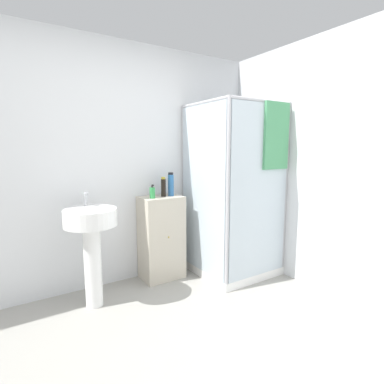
{
  "coord_description": "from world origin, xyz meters",
  "views": [
    {
      "loc": [
        -0.96,
        -1.35,
        1.43
      ],
      "look_at": [
        0.64,
        1.16,
        0.99
      ],
      "focal_mm": 28.0,
      "sensor_mm": 36.0,
      "label": 1
    }
  ],
  "objects": [
    {
      "name": "soap_dispenser",
      "position": [
        0.34,
        1.45,
        0.97
      ],
      "size": [
        0.06,
        0.06,
        0.15
      ],
      "color": "green",
      "rests_on": "vanity_cabinet"
    },
    {
      "name": "vanity_cabinet",
      "position": [
        0.46,
        1.51,
        0.46
      ],
      "size": [
        0.45,
        0.34,
        0.91
      ],
      "color": "beige",
      "rests_on": "ground_plane"
    },
    {
      "name": "wall_back",
      "position": [
        0.0,
        1.7,
        1.25
      ],
      "size": [
        6.4,
        0.06,
        2.5
      ],
      "primitive_type": "cube",
      "color": "silver",
      "rests_on": "ground_plane"
    },
    {
      "name": "shampoo_bottle_blue",
      "position": [
        0.58,
        1.49,
        1.04
      ],
      "size": [
        0.06,
        0.06,
        0.26
      ],
      "color": "#2D66A3",
      "rests_on": "vanity_cabinet"
    },
    {
      "name": "shampoo_bottle_tall_black",
      "position": [
        0.49,
        1.5,
        1.01
      ],
      "size": [
        0.05,
        0.05,
        0.21
      ],
      "color": "black",
      "rests_on": "vanity_cabinet"
    },
    {
      "name": "shower_enclosure",
      "position": [
        1.2,
        1.16,
        0.54
      ],
      "size": [
        0.85,
        0.88,
        1.91
      ],
      "color": "white",
      "rests_on": "ground_plane"
    },
    {
      "name": "ground_plane",
      "position": [
        0.0,
        0.0,
        0.0
      ],
      "size": [
        12.0,
        12.0,
        0.0
      ],
      "primitive_type": "plane",
      "color": "#9E9B93"
    },
    {
      "name": "sink",
      "position": [
        -0.33,
        1.3,
        0.66
      ],
      "size": [
        0.46,
        0.46,
        1.03
      ],
      "color": "white",
      "rests_on": "ground_plane"
    },
    {
      "name": "wall_right",
      "position": [
        1.7,
        0.0,
        1.25
      ],
      "size": [
        0.06,
        6.4,
        2.5
      ],
      "primitive_type": "cube",
      "color": "silver",
      "rests_on": "ground_plane"
    }
  ]
}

